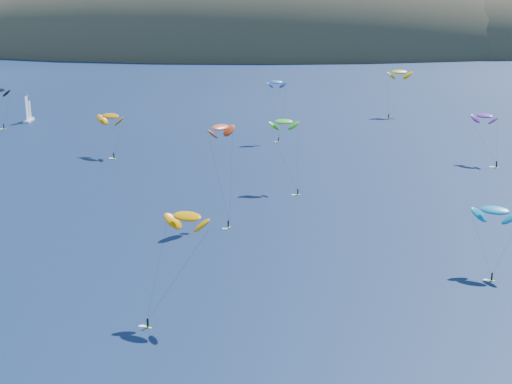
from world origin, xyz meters
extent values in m
ellipsoid|color=#3D3526|center=(20.00, 560.00, -12.60)|extent=(600.00, 300.00, 210.00)
ellipsoid|color=#3D3526|center=(-140.00, 590.00, -7.20)|extent=(340.00, 240.00, 120.00)
ellipsoid|color=#3D3526|center=(180.00, 540.00, -9.36)|extent=(320.00, 220.00, 156.00)
cube|color=white|center=(-88.67, 210.37, 0.38)|extent=(2.15, 8.06, 0.97)
cylinder|color=white|center=(-88.67, 210.91, 6.02)|extent=(0.15, 0.15, 11.29)
cube|color=#C3F71B|center=(-44.08, 147.73, 0.04)|extent=(1.50, 1.15, 0.08)
cylinder|color=black|center=(-44.08, 147.73, 0.98)|extent=(0.35, 0.35, 1.60)
sphere|color=#8C6047|center=(-44.08, 147.73, 1.91)|extent=(0.27, 0.27, 0.27)
ellipsoid|color=orange|center=(-45.61, 153.93, 12.48)|extent=(10.74, 8.99, 5.47)
cube|color=#C3F71B|center=(-18.74, 33.78, 0.04)|extent=(1.37, 0.89, 0.07)
cylinder|color=black|center=(-18.74, 33.78, 0.87)|extent=(0.31, 0.31, 1.42)
sphere|color=#8C6047|center=(-18.74, 33.78, 1.69)|extent=(0.24, 0.24, 0.24)
ellipsoid|color=orange|center=(-12.45, 39.82, 16.85)|extent=(8.53, 6.43, 4.32)
cube|color=#C3F71B|center=(10.80, 107.44, 0.04)|extent=(1.34, 0.43, 0.07)
cylinder|color=black|center=(10.80, 107.44, 0.87)|extent=(0.31, 0.31, 1.42)
sphere|color=#8C6047|center=(10.80, 107.44, 1.70)|extent=(0.24, 0.24, 0.24)
ellipsoid|color=green|center=(7.42, 116.07, 17.79)|extent=(7.60, 3.72, 4.18)
cube|color=#C3F71B|center=(8.78, 171.66, 0.03)|extent=(1.30, 0.67, 0.07)
cylinder|color=black|center=(8.78, 171.66, 0.82)|extent=(0.29, 0.29, 1.34)
sphere|color=#8C6047|center=(8.78, 171.66, 1.60)|extent=(0.22, 0.22, 0.22)
ellipsoid|color=#1A50B0|center=(8.10, 176.02, 20.15)|extent=(7.51, 4.86, 3.86)
cube|color=#C3F71B|center=(42.86, 51.42, 0.03)|extent=(1.29, 0.84, 0.07)
cylinder|color=black|center=(42.86, 51.42, 0.82)|extent=(0.29, 0.29, 1.33)
sphere|color=#8C6047|center=(42.86, 51.42, 1.59)|extent=(0.22, 0.22, 0.22)
ellipsoid|color=#087FB0|center=(44.44, 57.30, 11.91)|extent=(9.12, 6.87, 4.62)
cube|color=#C3F71B|center=(72.32, 134.98, 0.04)|extent=(1.56, 1.30, 0.09)
cylinder|color=black|center=(72.32, 134.98, 1.04)|extent=(0.37, 0.37, 1.70)
sphere|color=#8C6047|center=(72.32, 134.98, 2.03)|extent=(0.29, 0.29, 0.29)
ellipsoid|color=#6E2598|center=(70.24, 143.35, 14.14)|extent=(8.59, 7.59, 4.42)
cube|color=#C3F71B|center=(-6.82, 82.10, 0.04)|extent=(1.23, 1.28, 0.08)
cylinder|color=black|center=(-6.82, 82.10, 0.90)|extent=(0.32, 0.32, 1.47)
sphere|color=#8C6047|center=(-6.82, 82.10, 1.76)|extent=(0.25, 0.25, 0.25)
ellipsoid|color=#C7401C|center=(-8.40, 88.23, 21.88)|extent=(7.86, 8.08, 4.29)
cube|color=#C3F71B|center=(55.33, 213.75, 0.04)|extent=(1.59, 0.57, 0.09)
cylinder|color=black|center=(55.33, 213.75, 1.02)|extent=(0.37, 0.37, 1.67)
sphere|color=#8C6047|center=(55.33, 213.75, 1.99)|extent=(0.28, 0.28, 0.28)
ellipsoid|color=#CBA606|center=(60.86, 223.25, 17.79)|extent=(10.41, 5.47, 5.62)
cube|color=#C3F71B|center=(-93.81, 195.52, 0.04)|extent=(1.54, 0.63, 0.08)
cylinder|color=black|center=(-93.81, 195.52, 0.98)|extent=(0.35, 0.35, 1.60)
sphere|color=#8C6047|center=(-93.81, 195.52, 1.91)|extent=(0.27, 0.27, 0.27)
camera|label=1|loc=(-3.01, -70.20, 53.57)|focal=50.00mm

